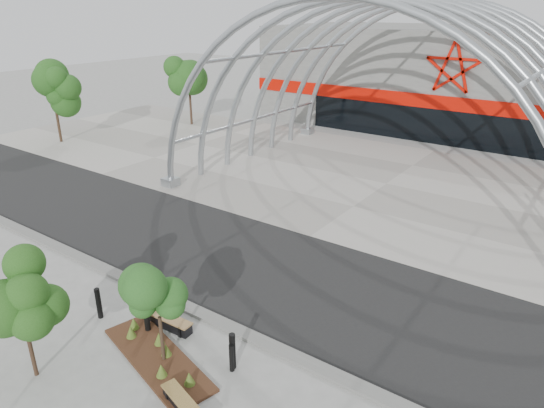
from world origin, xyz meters
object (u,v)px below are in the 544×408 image
object	(u,v)px
street_tree_0	(19,297)
bench_1	(185,407)
bench_0	(167,322)
street_tree_1	(158,298)
bollard_2	(158,286)

from	to	relation	value
street_tree_0	bench_1	distance (m)	5.22
bench_0	bench_1	size ratio (longest dim) A/B	1.02
street_tree_1	bollard_2	size ratio (longest dim) A/B	2.98
bench_0	bench_1	distance (m)	3.78
bench_0	bollard_2	size ratio (longest dim) A/B	1.88
street_tree_0	bollard_2	world-z (taller)	street_tree_0
bench_0	street_tree_1	bearing A→B (deg)	-46.72
street_tree_1	bollard_2	bearing A→B (deg)	140.10
street_tree_0	street_tree_1	size ratio (longest dim) A/B	1.18
street_tree_0	bench_0	bearing A→B (deg)	69.53
street_tree_0	bollard_2	size ratio (longest dim) A/B	3.52
bench_1	street_tree_1	bearing A→B (deg)	151.37
street_tree_0	street_tree_1	world-z (taller)	street_tree_0
street_tree_0	street_tree_1	xyz separation A→B (m)	(2.52, 2.47, -0.40)
street_tree_1	bench_1	xyz separation A→B (m)	(1.90, -1.04, -1.99)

